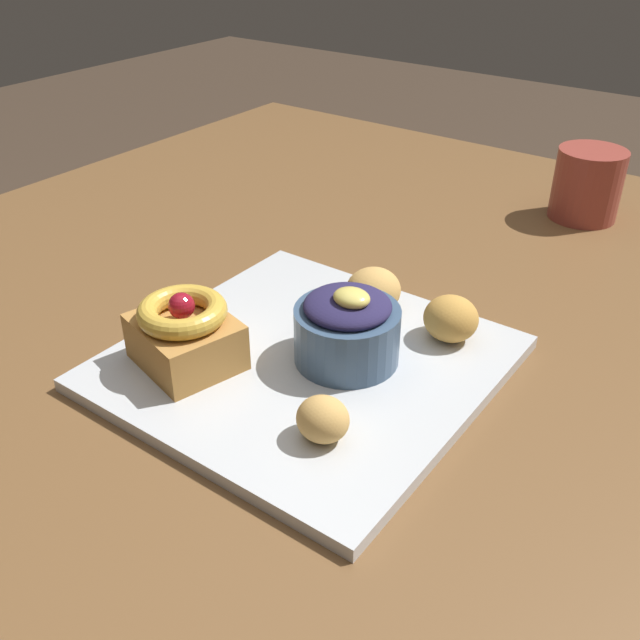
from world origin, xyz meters
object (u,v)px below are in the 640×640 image
at_px(front_plate, 306,363).
at_px(coffee_mug, 587,184).
at_px(berry_ramekin, 347,328).
at_px(fritter_back, 451,319).
at_px(fritter_middle, 373,290).
at_px(fritter_front, 323,419).
at_px(cake_slice, 185,333).

height_order(front_plate, coffee_mug, coffee_mug).
height_order(berry_ramekin, fritter_back, berry_ramekin).
distance_m(front_plate, berry_ramekin, 0.05).
height_order(fritter_middle, coffee_mug, coffee_mug).
relative_size(fritter_front, fritter_back, 0.82).
distance_m(cake_slice, fritter_back, 0.23).
bearing_deg(front_plate, berry_ramekin, 32.63).
bearing_deg(cake_slice, fritter_back, 45.52).
bearing_deg(coffee_mug, cake_slice, -106.70).
bearing_deg(front_plate, cake_slice, -139.79).
height_order(berry_ramekin, coffee_mug, coffee_mug).
height_order(cake_slice, berry_ramekin, berry_ramekin).
relative_size(front_plate, fritter_front, 7.41).
bearing_deg(fritter_back, berry_ramekin, -124.50).
distance_m(fritter_front, coffee_mug, 0.54).
bearing_deg(coffee_mug, berry_ramekin, -96.76).
bearing_deg(front_plate, coffee_mug, 80.01).
bearing_deg(fritter_middle, front_plate, -91.33).
distance_m(cake_slice, fritter_front, 0.15).
distance_m(berry_ramekin, coffee_mug, 0.45).
bearing_deg(fritter_front, fritter_back, 85.85).
relative_size(cake_slice, berry_ramekin, 1.12).
bearing_deg(front_plate, fritter_middle, 88.67).
distance_m(front_plate, fritter_middle, 0.11).
bearing_deg(cake_slice, coffee_mug, 73.30).
xyz_separation_m(fritter_middle, fritter_back, (0.08, -0.00, -0.00)).
relative_size(front_plate, fritter_middle, 5.66).
xyz_separation_m(front_plate, coffee_mug, (0.08, 0.47, 0.04)).
distance_m(cake_slice, coffee_mug, 0.56).
relative_size(fritter_front, fritter_middle, 0.76).
relative_size(fritter_middle, fritter_back, 1.07).
relative_size(fritter_middle, coffee_mug, 0.61).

